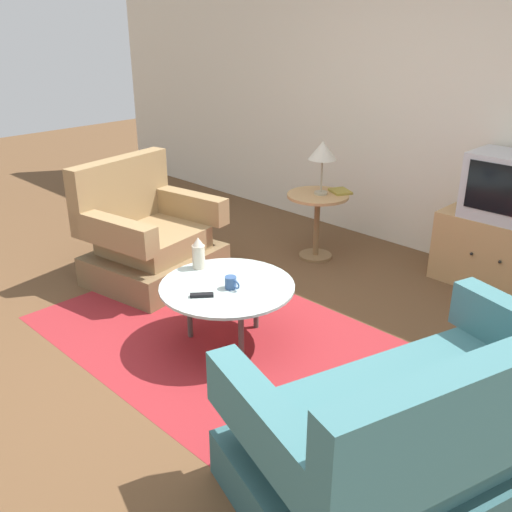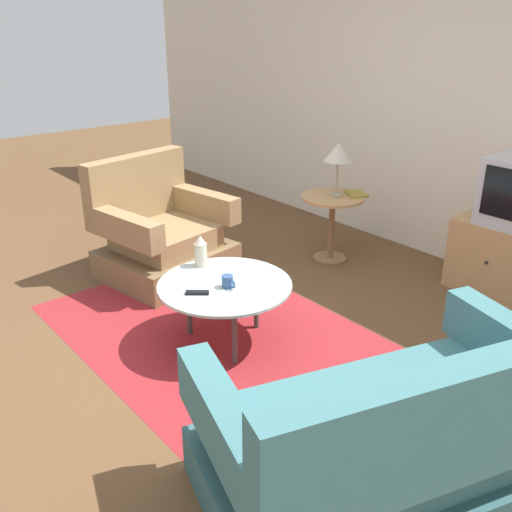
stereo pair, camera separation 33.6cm
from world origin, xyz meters
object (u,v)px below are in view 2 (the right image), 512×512
object	(u,v)px
side_table	(332,214)
tv_remote_dark	(197,293)
vase	(201,251)
table_lamp	(338,153)
book	(356,194)
couch	(394,443)
mug	(228,282)
armchair	(161,236)
coffee_table	(225,288)

from	to	relation	value
side_table	tv_remote_dark	bearing A→B (deg)	-73.70
side_table	vase	bearing A→B (deg)	-83.39
table_lamp	vase	size ratio (longest dim) A/B	2.06
side_table	book	bearing A→B (deg)	59.44
table_lamp	couch	bearing A→B (deg)	-41.59
book	vase	bearing A→B (deg)	-60.30
side_table	couch	bearing A→B (deg)	-41.06
table_lamp	mug	bearing A→B (deg)	-70.88
armchair	mug	distance (m)	1.31
tv_remote_dark	book	size ratio (longest dim) A/B	0.56
couch	side_table	size ratio (longest dim) A/B	3.10
armchair	couch	world-z (taller)	armchair
side_table	table_lamp	bearing A→B (deg)	59.45
armchair	side_table	bearing A→B (deg)	141.31
coffee_table	mug	world-z (taller)	mug
vase	tv_remote_dark	xyz separation A→B (m)	(0.34, -0.27, -0.10)
couch	side_table	distance (m)	2.70
table_lamp	vase	xyz separation A→B (m)	(0.16, -1.51, -0.42)
coffee_table	side_table	bearing A→B (deg)	108.13
couch	vase	size ratio (longest dim) A/B	8.17
table_lamp	tv_remote_dark	distance (m)	1.92
vase	mug	size ratio (longest dim) A/B	1.91
coffee_table	tv_remote_dark	xyz separation A→B (m)	(0.01, -0.22, 0.04)
mug	tv_remote_dark	size ratio (longest dim) A/B	0.86
coffee_table	vase	size ratio (longest dim) A/B	3.90
armchair	coffee_table	size ratio (longest dim) A/B	1.24
vase	tv_remote_dark	distance (m)	0.44
couch	vase	xyz separation A→B (m)	(-1.86, 0.28, 0.23)
side_table	table_lamp	xyz separation A→B (m)	(0.01, 0.02, 0.53)
armchair	vase	bearing A→B (deg)	67.48
couch	side_table	world-z (taller)	couch
vase	mug	bearing A→B (deg)	-9.23
side_table	mug	distance (m)	1.65
coffee_table	mug	size ratio (longest dim) A/B	7.44
coffee_table	side_table	world-z (taller)	side_table
couch	table_lamp	distance (m)	2.78
couch	armchair	bearing A→B (deg)	97.04
coffee_table	couch	bearing A→B (deg)	-8.85
coffee_table	mug	distance (m)	0.09
mug	tv_remote_dark	bearing A→B (deg)	-102.49
armchair	table_lamp	world-z (taller)	table_lamp
couch	tv_remote_dark	distance (m)	1.53
table_lamp	mug	size ratio (longest dim) A/B	3.92
armchair	side_table	size ratio (longest dim) A/B	1.83
table_lamp	tv_remote_dark	size ratio (longest dim) A/B	3.38
armchair	mug	size ratio (longest dim) A/B	9.20
side_table	table_lamp	world-z (taller)	table_lamp
side_table	tv_remote_dark	world-z (taller)	side_table
mug	armchair	bearing A→B (deg)	167.95
coffee_table	book	distance (m)	1.77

